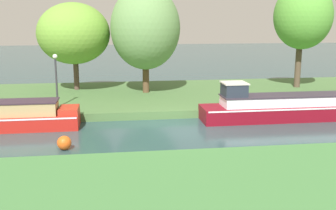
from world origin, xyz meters
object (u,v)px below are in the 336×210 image
object	(u,v)px
willow_tree_left	(74,34)
channel_buoy	(64,143)
willow_tree_right	(303,16)
willow_tree_centre	(145,28)
red_barge	(33,116)
maroon_narrowboat	(289,107)
lamp_post	(56,74)
mooring_post_near	(313,98)

from	to	relation	value
willow_tree_left	channel_buoy	distance (m)	11.47
willow_tree_right	channel_buoy	size ratio (longest dim) A/B	12.40
willow_tree_left	willow_tree_right	xyz separation A→B (m)	(14.58, -0.86, 1.05)
willow_tree_left	willow_tree_right	size ratio (longest dim) A/B	0.81
willow_tree_left	willow_tree_centre	xyz separation A→B (m)	(4.37, -1.20, 0.35)
willow_tree_centre	willow_tree_right	distance (m)	10.25
red_barge	willow_tree_left	world-z (taller)	willow_tree_left
willow_tree_centre	willow_tree_right	bearing A→B (deg)	1.90
maroon_narrowboat	willow_tree_centre	xyz separation A→B (m)	(-6.58, 6.24, 3.75)
lamp_post	channel_buoy	distance (m)	6.39
red_barge	willow_tree_centre	distance (m)	9.29
willow_tree_left	willow_tree_centre	distance (m)	4.54
maroon_narrowboat	channel_buoy	bearing A→B (deg)	-162.17
lamp_post	willow_tree_centre	bearing A→B (deg)	36.12
red_barge	channel_buoy	bearing A→B (deg)	-63.02
red_barge	willow_tree_right	size ratio (longest dim) A/B	0.61
willow_tree_right	willow_tree_left	bearing A→B (deg)	176.63
willow_tree_centre	maroon_narrowboat	bearing A→B (deg)	-43.49
willow_tree_left	mooring_post_near	size ratio (longest dim) A/B	7.74
red_barge	mooring_post_near	bearing A→B (deg)	5.47
willow_tree_left	channel_buoy	xyz separation A→B (m)	(0.37, -10.84, -3.73)
mooring_post_near	willow_tree_centre	bearing A→B (deg)	150.48
maroon_narrowboat	lamp_post	world-z (taller)	lamp_post
maroon_narrowboat	lamp_post	distance (m)	11.92
willow_tree_centre	lamp_post	bearing A→B (deg)	-143.88
red_barge	lamp_post	world-z (taller)	lamp_post
willow_tree_left	channel_buoy	size ratio (longest dim) A/B	10.04
willow_tree_centre	channel_buoy	world-z (taller)	willow_tree_centre
willow_tree_left	channel_buoy	world-z (taller)	willow_tree_left
red_barge	maroon_narrowboat	distance (m)	12.31
willow_tree_right	lamp_post	distance (m)	15.94
red_barge	channel_buoy	xyz separation A→B (m)	(1.73, -3.40, -0.28)
lamp_post	mooring_post_near	world-z (taller)	lamp_post
mooring_post_near	channel_buoy	bearing A→B (deg)	-159.24
willow_tree_centre	willow_tree_right	xyz separation A→B (m)	(10.22, 0.34, 0.69)
mooring_post_near	red_barge	bearing A→B (deg)	-174.53
willow_tree_right	red_barge	bearing A→B (deg)	-157.58
maroon_narrowboat	willow_tree_right	xyz separation A→B (m)	(3.64, 6.58, 4.44)
willow_tree_left	lamp_post	distance (m)	5.18
willow_tree_centre	willow_tree_right	world-z (taller)	willow_tree_right
channel_buoy	willow_tree_right	bearing A→B (deg)	35.08
maroon_narrowboat	lamp_post	size ratio (longest dim) A/B	3.32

